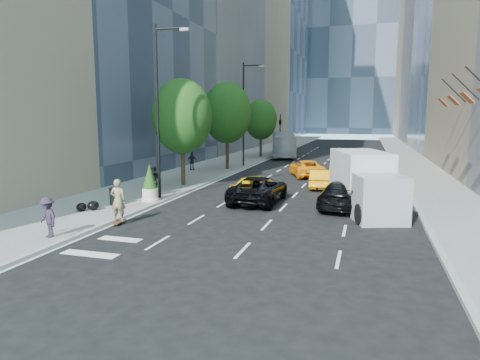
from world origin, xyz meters
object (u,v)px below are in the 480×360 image
(black_sedan_lincoln, at_px, (259,189))
(planter_shrub, at_px, (150,183))
(black_sedan_mercedes, at_px, (344,195))
(city_bus, at_px, (283,144))
(box_truck, at_px, (365,182))
(skateboarder, at_px, (118,203))
(trash_can, at_px, (115,197))

(black_sedan_lincoln, height_order, planter_shrub, planter_shrub)
(black_sedan_mercedes, bearing_deg, black_sedan_lincoln, 6.42)
(city_bus, height_order, planter_shrub, city_bus)
(black_sedan_lincoln, distance_m, planter_shrub, 6.29)
(black_sedan_lincoln, relative_size, box_truck, 0.80)
(skateboarder, xyz_separation_m, box_truck, (10.87, 6.14, 0.59))
(black_sedan_mercedes, xyz_separation_m, trash_can, (-12.05, -3.45, -0.15))
(black_sedan_mercedes, distance_m, trash_can, 12.53)
(black_sedan_lincoln, height_order, city_bus, city_bus)
(trash_can, distance_m, planter_shrub, 2.14)
(planter_shrub, bearing_deg, trash_can, -127.23)
(city_bus, relative_size, trash_can, 12.18)
(black_sedan_mercedes, relative_size, trash_can, 5.68)
(skateboarder, distance_m, black_sedan_lincoln, 8.46)
(skateboarder, height_order, black_sedan_lincoln, skateboarder)
(trash_can, bearing_deg, planter_shrub, 52.77)
(black_sedan_mercedes, distance_m, planter_shrub, 10.96)
(trash_can, relative_size, planter_shrub, 0.42)
(black_sedan_lincoln, relative_size, planter_shrub, 2.57)
(skateboarder, xyz_separation_m, planter_shrub, (-1.00, 4.86, 0.18))
(box_truck, distance_m, trash_can, 13.47)
(box_truck, bearing_deg, city_bus, 91.12)
(trash_can, xyz_separation_m, planter_shrub, (1.25, 1.64, 0.57))
(black_sedan_lincoln, xyz_separation_m, city_bus, (-4.15, 29.18, 0.78))
(skateboarder, bearing_deg, box_truck, -156.95)
(black_sedan_lincoln, relative_size, trash_can, 6.06)
(planter_shrub, bearing_deg, skateboarder, -78.36)
(black_sedan_mercedes, bearing_deg, city_bus, -64.29)
(trash_can, bearing_deg, skateboarder, -55.05)
(box_truck, bearing_deg, black_sedan_mercedes, 136.12)
(trash_can, bearing_deg, box_truck, 12.56)
(city_bus, bearing_deg, skateboarder, -103.98)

